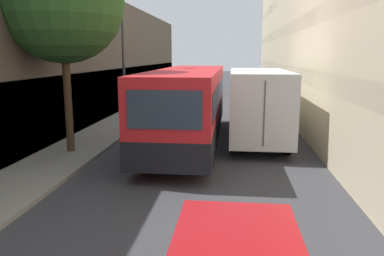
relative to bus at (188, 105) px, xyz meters
name	(u,v)px	position (x,y,z in m)	size (l,w,h in m)	color
ground_plane	(203,148)	(0.70, -0.84, -1.66)	(150.00, 150.00, 0.00)	#38383D
sidewalk_left	(86,144)	(-4.27, -0.84, -1.60)	(2.39, 60.00, 0.13)	gray
building_left_shopfront	(28,66)	(-6.56, -0.84, 1.62)	(2.40, 60.00, 7.22)	#51473D
building_right_apartment	(355,4)	(6.22, -0.84, 3.90)	(2.40, 60.00, 11.18)	beige
bus	(188,105)	(0.00, 0.00, 0.00)	(2.60, 11.28, 3.14)	red
box_truck	(257,102)	(2.94, 1.29, -0.01)	(2.36, 8.71, 3.10)	silver
panel_van	(183,91)	(-1.81, 11.66, -0.50)	(1.83, 4.01, 2.10)	#BCBCC1
street_lamp	(122,23)	(-3.32, 1.91, 3.54)	(0.36, 0.80, 7.43)	#38383D
street_tree_left	(62,1)	(-4.27, -2.28, 3.95)	(4.42, 4.42, 7.71)	#4C3823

